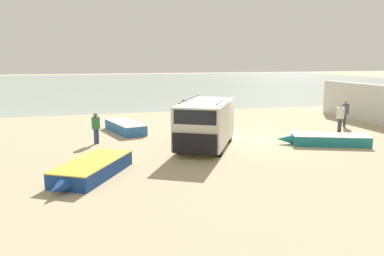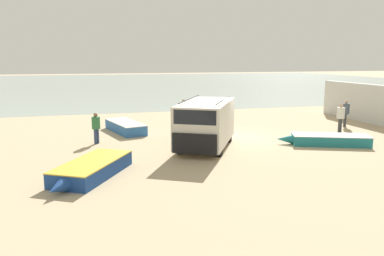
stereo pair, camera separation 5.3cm
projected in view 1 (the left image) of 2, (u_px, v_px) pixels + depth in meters
ground_plane at (237, 139)px, 20.92m from camera, size 200.00×200.00×0.00m
sea_water at (132, 83)px, 70.23m from camera, size 120.00×80.00×0.01m
parked_van at (206, 123)px, 18.68m from camera, size 4.30×5.42×2.46m
fishing_rowboat_0 at (124, 126)px, 23.07m from camera, size 2.29×4.70×0.62m
fishing_rowboat_1 at (91, 169)px, 14.17m from camera, size 3.28×4.50×0.59m
fishing_rowboat_2 at (327, 140)px, 19.47m from camera, size 4.66×2.59×0.55m
fisherman_0 at (345, 111)px, 24.61m from camera, size 0.46×0.46×1.76m
fisherman_1 at (184, 110)px, 25.18m from camera, size 0.46×0.46×1.75m
fisherman_2 at (96, 125)px, 19.61m from camera, size 0.43×0.43×1.65m
fisherman_3 at (340, 115)px, 22.73m from camera, size 0.46×0.46×1.75m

